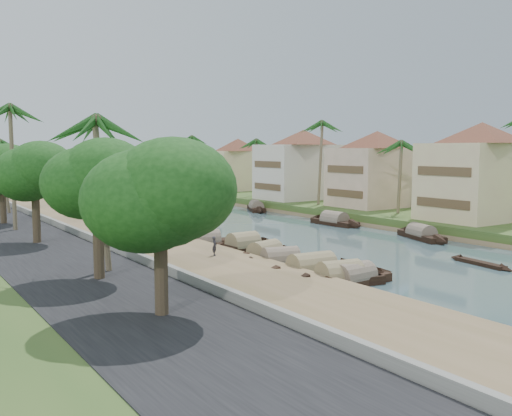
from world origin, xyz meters
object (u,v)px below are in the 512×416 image
sampan_0 (354,278)px  person_near (215,246)px  building_near (481,170)px  sampan_1 (340,279)px  bridge (86,184)px

sampan_0 → person_near: bearing=110.3°
building_near → sampan_0: bearing=-159.2°
building_near → sampan_1: building_near is taller
building_near → bridge: bearing=104.4°
bridge → sampan_1: bridge is taller
building_near → person_near: size_ratio=10.42×
person_near → bridge: bearing=21.5°
bridge → building_near: building_near is taller
bridge → sampan_0: (-9.12, -84.67, -1.31)m
person_near → sampan_0: bearing=-123.7°
bridge → sampan_0: 85.17m
building_near → sampan_1: bearing=-160.5°
building_near → sampan_0: building_near is taller
bridge → building_near: 76.54m
sampan_1 → building_near: bearing=29.9°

